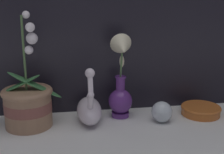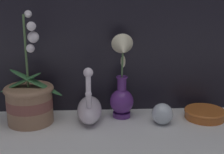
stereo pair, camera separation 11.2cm
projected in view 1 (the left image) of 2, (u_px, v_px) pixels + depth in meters
name	position (u px, v px, depth m)	size (l,w,h in m)	color
ground_plane	(124.00, 136.00, 1.05)	(2.80, 2.80, 0.00)	silver
orchid_potted_plant	(28.00, 103.00, 1.11)	(0.24, 0.18, 0.41)	#9E7556
swan_figurine	(89.00, 109.00, 1.15)	(0.09, 0.20, 0.22)	white
blue_vase	(121.00, 84.00, 1.17)	(0.09, 0.13, 0.32)	#602D7F
glass_sphere	(162.00, 112.00, 1.16)	(0.08, 0.08, 0.08)	silver
amber_dish	(201.00, 110.00, 1.23)	(0.16, 0.16, 0.04)	#C66628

